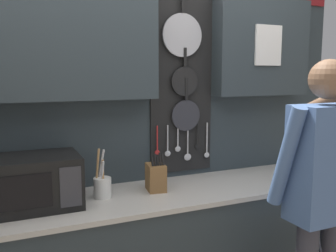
{
  "coord_description": "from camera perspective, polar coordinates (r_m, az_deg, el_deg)",
  "views": [
    {
      "loc": [
        -0.97,
        -2.13,
        1.66
      ],
      "look_at": [
        0.06,
        0.2,
        1.31
      ],
      "focal_mm": 40.0,
      "sensor_mm": 36.0,
      "label": 1
    }
  ],
  "objects": [
    {
      "name": "back_wall_unit",
      "position": [
        2.59,
        -2.28,
        4.31
      ],
      "size": [
        3.08,
        0.22,
        2.38
      ],
      "color": "#2D383D",
      "rests_on": "ground_plane"
    },
    {
      "name": "microwave",
      "position": [
        2.26,
        -19.96,
        -8.0
      ],
      "size": [
        0.52,
        0.37,
        0.29
      ],
      "color": "black",
      "rests_on": "base_cabinet_counter"
    },
    {
      "name": "knife_block",
      "position": [
        2.43,
        -1.87,
        -7.75
      ],
      "size": [
        0.13,
        0.16,
        0.26
      ],
      "color": "brown",
      "rests_on": "base_cabinet_counter"
    },
    {
      "name": "utensil_crock",
      "position": [
        2.34,
        -9.98,
        -8.99
      ],
      "size": [
        0.11,
        0.11,
        0.3
      ],
      "color": "white",
      "rests_on": "base_cabinet_counter"
    },
    {
      "name": "person",
      "position": [
        2.27,
        22.3,
        -8.48
      ],
      "size": [
        0.54,
        0.65,
        1.74
      ],
      "color": "#383842",
      "rests_on": "ground_plane"
    }
  ]
}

